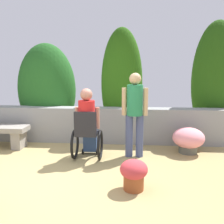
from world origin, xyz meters
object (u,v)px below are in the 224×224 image
Objects in this scene: flower_pot_terracotta_by_wall at (134,173)px; flower_pot_red_accent at (188,139)px; person_in_wheelchair at (87,126)px; person_standing_companion at (135,109)px.

flower_pot_red_accent reaches higher than flower_pot_terracotta_by_wall.
person_in_wheelchair is at bearing -166.38° from flower_pot_red_accent.
flower_pot_red_accent is (1.09, 1.67, 0.04)m from flower_pot_terracotta_by_wall.
flower_pot_terracotta_by_wall is at bearing -43.27° from person_in_wheelchair.
person_standing_companion is 1.53m from flower_pot_terracotta_by_wall.
person_in_wheelchair reaches higher than flower_pot_terracotta_by_wall.
flower_pot_terracotta_by_wall is (-0.01, -1.37, -0.68)m from person_standing_companion.
person_standing_companion is at bearing 89.59° from flower_pot_terracotta_by_wall.
flower_pot_red_accent is at bearing 24.50° from person_in_wheelchair.
flower_pot_red_accent is (1.08, 0.30, -0.64)m from person_standing_companion.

